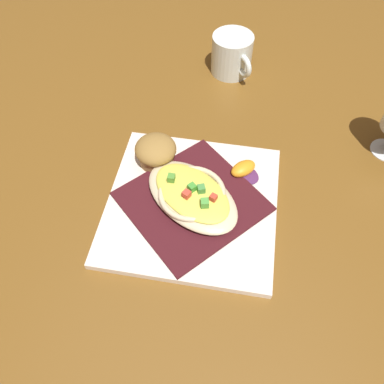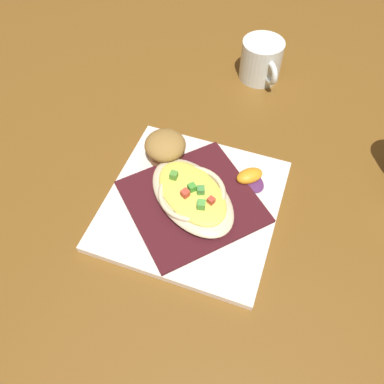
{
  "view_description": "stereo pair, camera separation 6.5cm",
  "coord_description": "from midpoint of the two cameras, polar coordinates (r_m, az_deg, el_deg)",
  "views": [
    {
      "loc": [
        0.37,
        0.07,
        0.57
      ],
      "look_at": [
        0.0,
        0.0,
        0.04
      ],
      "focal_mm": 36.45,
      "sensor_mm": 36.0,
      "label": 1
    },
    {
      "loc": [
        0.35,
        0.14,
        0.57
      ],
      "look_at": [
        0.0,
        0.0,
        0.04
      ],
      "focal_mm": 36.45,
      "sensor_mm": 36.0,
      "label": 2
    }
  ],
  "objects": [
    {
      "name": "gratin_dish",
      "position": [
        0.66,
        2.83,
        -0.58
      ],
      "size": [
        0.2,
        0.21,
        0.04
      ],
      "color": "beige",
      "rests_on": "folded_napkin"
    },
    {
      "name": "orange_garnish",
      "position": [
        0.71,
        11.13,
        1.93
      ],
      "size": [
        0.06,
        0.07,
        0.02
      ],
      "color": "#542858",
      "rests_on": "square_plate"
    },
    {
      "name": "muffin",
      "position": [
        0.72,
        -1.33,
        6.38
      ],
      "size": [
        0.08,
        0.08,
        0.05
      ],
      "color": "#9C6D3E",
      "rests_on": "square_plate"
    },
    {
      "name": "ground_plane",
      "position": [
        0.69,
        2.71,
        -2.32
      ],
      "size": [
        2.6,
        2.6,
        0.0
      ],
      "primitive_type": "plane",
      "color": "brown"
    },
    {
      "name": "coffee_mug",
      "position": [
        0.93,
        12.16,
        17.96
      ],
      "size": [
        0.11,
        0.1,
        0.09
      ],
      "color": "white",
      "rests_on": "ground_plane"
    },
    {
      "name": "square_plate",
      "position": [
        0.68,
        2.73,
        -2.0
      ],
      "size": [
        0.3,
        0.3,
        0.01
      ],
      "primitive_type": "cube",
      "rotation": [
        0.0,
        0.0,
        0.03
      ],
      "color": "white",
      "rests_on": "ground_plane"
    },
    {
      "name": "folded_napkin",
      "position": [
        0.67,
        2.76,
        -1.55
      ],
      "size": [
        0.29,
        0.29,
        0.01
      ],
      "primitive_type": "cube",
      "rotation": [
        0.0,
        0.0,
        0.85
      ],
      "color": "#42141A",
      "rests_on": "square_plate"
    }
  ]
}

